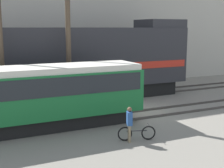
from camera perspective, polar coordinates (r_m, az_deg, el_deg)
name	(u,v)px	position (r m, az deg, el deg)	size (l,w,h in m)	color
ground_plane	(134,113)	(18.85, 3.99, -5.23)	(120.00, 120.00, 0.00)	gray
track_near	(140,114)	(18.22, 5.11, -5.56)	(60.00, 1.50, 0.14)	#47423D
track_far	(104,96)	(22.83, -1.56, -2.29)	(60.00, 1.51, 0.14)	#47423D
building_backdrop	(70,14)	(29.67, -7.76, 12.63)	(42.68, 6.00, 12.63)	beige
freight_locomotive	(60,64)	(21.36, -9.55, 3.69)	(19.12, 3.04, 5.64)	black
streetcar	(32,94)	(15.74, -14.38, -1.86)	(11.13, 2.54, 3.16)	black
bicycle	(137,133)	(14.25, 4.55, -8.97)	(1.68, 0.67, 0.72)	black
person	(129,121)	(13.85, 3.21, -6.77)	(0.32, 0.41, 1.60)	#8C7A5B
utility_pole_left	(1,54)	(17.95, -19.64, 5.13)	(0.31, 0.31, 7.21)	#4C3D2D
utility_pole_center	(68,34)	(18.63, -8.02, 9.13)	(0.30, 0.30, 9.38)	#4C3D2D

